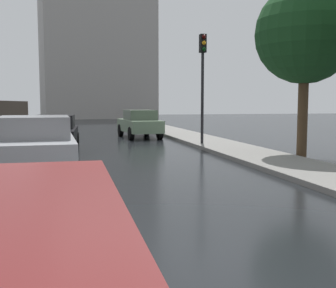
{
  "coord_description": "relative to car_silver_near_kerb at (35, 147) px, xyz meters",
  "views": [
    {
      "loc": [
        -1.04,
        -4.2,
        1.86
      ],
      "look_at": [
        1.18,
        5.3,
        0.9
      ],
      "focal_mm": 44.82,
      "sensor_mm": 36.0,
      "label": 1
    }
  ],
  "objects": [
    {
      "name": "car_black_behind_camera",
      "position": [
        0.26,
        5.92,
        -0.08
      ],
      "size": [
        1.88,
        4.01,
        1.39
      ],
      "rotation": [
        0.0,
        0.0,
        3.09
      ],
      "color": "black",
      "rests_on": "ground"
    },
    {
      "name": "ground",
      "position": [
        1.88,
        -6.28,
        -0.81
      ],
      "size": [
        120.0,
        120.0,
        0.0
      ],
      "primitive_type": "plane",
      "color": "black"
    },
    {
      "name": "street_tree_mid",
      "position": [
        8.41,
        2.16,
        3.29
      ],
      "size": [
        3.28,
        3.28,
        5.76
      ],
      "color": "#4C3823",
      "rests_on": "ground"
    },
    {
      "name": "traffic_light",
      "position": [
        6.27,
        6.39,
        2.47
      ],
      "size": [
        0.26,
        0.39,
        4.54
      ],
      "color": "black",
      "rests_on": "sidewalk_strip"
    },
    {
      "name": "distant_tower",
      "position": [
        4.05,
        42.52,
        12.23
      ],
      "size": [
        13.99,
        12.1,
        30.79
      ],
      "color": "#9E9993",
      "rests_on": "ground"
    },
    {
      "name": "car_silver_near_kerb",
      "position": [
        0.0,
        0.0,
        0.0
      ],
      "size": [
        2.02,
        3.9,
        1.54
      ],
      "rotation": [
        0.0,
        0.0,
        3.18
      ],
      "color": "#B2B5BA",
      "rests_on": "ground"
    },
    {
      "name": "car_green_mid_road",
      "position": [
        4.44,
        11.63,
        -0.05
      ],
      "size": [
        1.97,
        4.17,
        1.47
      ],
      "rotation": [
        0.0,
        0.0,
        0.08
      ],
      "color": "slate",
      "rests_on": "ground"
    }
  ]
}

